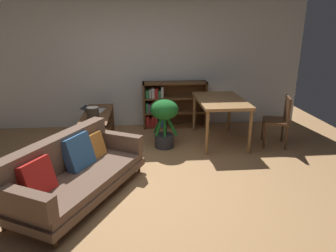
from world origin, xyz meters
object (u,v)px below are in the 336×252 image
(fabric_couch, at_px, (74,170))
(bookshelf, at_px, (169,105))
(dining_chair_near, at_px, (280,118))
(desk_speaker, at_px, (93,114))
(potted_floor_plant, at_px, (164,117))
(open_laptop, at_px, (94,110))
(dining_table, at_px, (220,104))
(media_console, at_px, (98,129))

(fabric_couch, distance_m, bookshelf, 3.05)
(dining_chair_near, distance_m, bookshelf, 2.22)
(desk_speaker, bearing_deg, bookshelf, 43.50)
(fabric_couch, distance_m, potted_floor_plant, 1.97)
(open_laptop, relative_size, bookshelf, 0.34)
(fabric_couch, distance_m, desk_speaker, 1.41)
(potted_floor_plant, bearing_deg, desk_speaker, -173.18)
(desk_speaker, distance_m, potted_floor_plant, 1.19)
(fabric_couch, bearing_deg, dining_table, 36.92)
(open_laptop, xyz_separation_m, bookshelf, (1.44, 0.71, -0.12))
(fabric_couch, height_order, bookshelf, bookshelf)
(fabric_couch, bearing_deg, media_console, 87.67)
(potted_floor_plant, xyz_separation_m, bookshelf, (0.20, 1.17, -0.09))
(dining_table, bearing_deg, potted_floor_plant, -168.65)
(desk_speaker, xyz_separation_m, dining_chair_near, (3.21, 0.05, -0.17))
(media_console, distance_m, desk_speaker, 0.56)
(desk_speaker, bearing_deg, potted_floor_plant, 6.82)
(desk_speaker, height_order, potted_floor_plant, potted_floor_plant)
(bookshelf, bearing_deg, potted_floor_plant, -99.80)
(media_console, bearing_deg, dining_chair_near, -6.28)
(dining_chair_near, xyz_separation_m, bookshelf, (-1.83, 1.26, -0.04))
(media_console, distance_m, open_laptop, 0.37)
(media_console, xyz_separation_m, desk_speaker, (-0.00, -0.40, 0.40))
(media_console, height_order, potted_floor_plant, potted_floor_plant)
(desk_speaker, bearing_deg, dining_table, 8.95)
(open_laptop, bearing_deg, bookshelf, 26.19)
(open_laptop, bearing_deg, desk_speaker, -83.87)
(potted_floor_plant, distance_m, dining_chair_near, 2.03)
(fabric_couch, bearing_deg, open_laptop, 89.78)
(fabric_couch, xyz_separation_m, bookshelf, (1.45, 2.68, 0.12))
(dining_table, bearing_deg, open_laptop, 173.71)
(media_console, bearing_deg, dining_table, -1.39)
(potted_floor_plant, xyz_separation_m, dining_chair_near, (2.03, -0.09, -0.04))
(fabric_couch, height_order, potted_floor_plant, potted_floor_plant)
(media_console, bearing_deg, desk_speaker, -90.02)
(desk_speaker, distance_m, dining_table, 2.24)
(open_laptop, xyz_separation_m, dining_chair_near, (3.27, -0.55, -0.08))
(media_console, xyz_separation_m, bookshelf, (1.38, 0.91, 0.18))
(potted_floor_plant, distance_m, dining_table, 1.07)
(open_laptop, xyz_separation_m, dining_table, (2.28, -0.25, 0.12))
(media_console, bearing_deg, open_laptop, 108.10)
(dining_chair_near, bearing_deg, media_console, 173.72)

